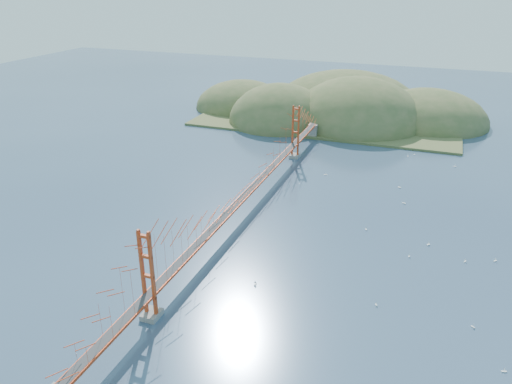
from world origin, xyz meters
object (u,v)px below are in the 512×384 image
(bridge, at_px, (245,175))
(sailboat_1, at_px, (366,229))
(sailboat_2, at_px, (473,326))
(sailboat_0, at_px, (409,256))

(bridge, height_order, sailboat_1, bridge)
(sailboat_2, distance_m, sailboat_1, 25.12)
(sailboat_0, distance_m, sailboat_1, 9.47)
(sailboat_2, xyz_separation_m, sailboat_1, (-15.49, 19.77, 0.01))
(bridge, relative_size, sailboat_2, 162.43)
(sailboat_2, height_order, sailboat_0, sailboat_2)
(bridge, distance_m, sailboat_1, 21.56)
(bridge, relative_size, sailboat_1, 152.94)
(bridge, distance_m, sailboat_2, 41.08)
(sailboat_2, xyz_separation_m, sailboat_0, (-8.30, 13.60, -0.00))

